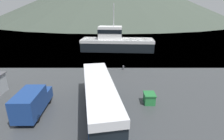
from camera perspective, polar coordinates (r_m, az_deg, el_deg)
The scene contains 6 objects.
water_surface at distance 148.43m, azimuth 0.40°, elevation 15.84°, with size 240.00×240.00×0.00m, color #475B6B.
tour_bus at distance 16.74m, azimuth -4.20°, elevation -8.38°, with size 4.62×12.33×3.15m.
delivery_van at distance 18.36m, azimuth -24.69°, elevation -9.35°, with size 2.07×5.37×2.45m.
fishing_boat at distance 42.07m, azimuth 1.18°, elevation 9.29°, with size 17.23×6.50×10.69m.
storage_bin at distance 19.18m, azimuth 12.00°, elevation -9.00°, with size 1.18×1.42×1.14m.
mooring_bollard at distance 28.84m, azimuth 3.63°, elevation 0.89°, with size 0.30×0.30×0.74m.
Camera 1 is at (-1.21, -7.24, 9.61)m, focal length 28.00 mm.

